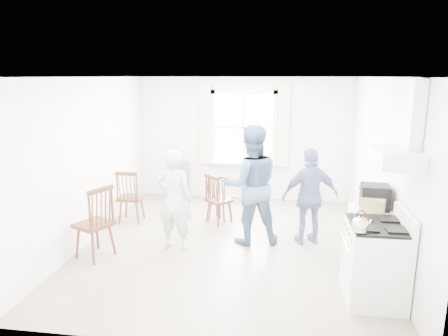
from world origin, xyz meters
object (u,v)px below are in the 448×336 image
person_left (174,200)px  person_mid (251,185)px  low_cabinet (368,241)px  stereo_stack (375,197)px  windsor_chair_a (128,191)px  windsor_chair_b (215,194)px  person_right (310,197)px  gas_stove (375,261)px  windsor_chair_c (98,215)px

person_left → person_mid: (1.13, 0.41, 0.16)m
low_cabinet → stereo_stack: 0.61m
windsor_chair_a → windsor_chair_b: size_ratio=1.07×
low_cabinet → person_right: person_right is taller
person_mid → gas_stove: bearing=122.8°
windsor_chair_a → windsor_chair_c: 1.43m
person_right → person_mid: bearing=-10.3°
person_left → person_right: 2.11m
windsor_chair_a → person_right: person_right is taller
low_cabinet → person_mid: bearing=154.1°
windsor_chair_b → windsor_chair_c: windsor_chair_c is taller
gas_stove → windsor_chair_a: (-3.81, 2.02, 0.12)m
low_cabinet → windsor_chair_c: bearing=-178.4°
low_cabinet → person_mid: person_mid is taller
windsor_chair_c → windsor_chair_a: bearing=94.2°
windsor_chair_a → windsor_chair_c: size_ratio=0.90×
gas_stove → low_cabinet: (0.07, 0.70, -0.03)m
stereo_stack → windsor_chair_b: stereo_stack is taller
gas_stove → low_cabinet: bearing=84.3°
gas_stove → windsor_chair_b: gas_stove is taller
windsor_chair_a → windsor_chair_c: (0.10, -1.43, 0.07)m
low_cabinet → windsor_chair_a: windsor_chair_a is taller
low_cabinet → windsor_chair_b: (-2.35, 1.52, 0.11)m
gas_stove → person_mid: person_mid is taller
gas_stove → person_mid: bearing=136.5°
stereo_stack → person_right: size_ratio=0.25×
person_left → low_cabinet: bearing=-179.7°
windsor_chair_a → person_left: bearing=-40.3°
windsor_chair_c → person_right: 3.21m
person_right → stereo_stack: bearing=116.8°
windsor_chair_b → person_right: bearing=-21.3°
windsor_chair_c → person_left: person_left is taller
windsor_chair_b → person_left: person_left is taller
windsor_chair_a → stereo_stack: bearing=-18.1°
low_cabinet → windsor_chair_a: bearing=161.2°
stereo_stack → windsor_chair_a: (-3.92, 1.28, -0.46)m
low_cabinet → person_right: size_ratio=0.58×
person_mid → person_right: size_ratio=1.22×
gas_stove → person_left: (-2.71, 1.09, 0.30)m
gas_stove → windsor_chair_a: 4.31m
low_cabinet → windsor_chair_b: windsor_chair_b is taller
stereo_stack → windsor_chair_a: 4.15m
person_mid → person_right: bearing=171.5°
windsor_chair_c → person_left: 1.12m
low_cabinet → windsor_chair_c: size_ratio=0.82×
gas_stove → person_mid: (-1.58, 1.50, 0.46)m
gas_stove → person_left: bearing=158.0°
gas_stove → stereo_stack: stereo_stack is taller
windsor_chair_b → person_right: 1.75m
low_cabinet → windsor_chair_b: bearing=147.1°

